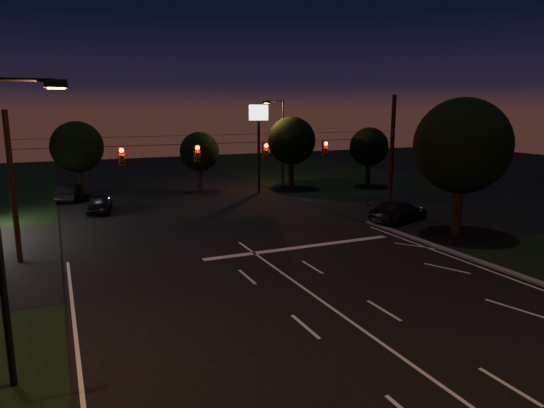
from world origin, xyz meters
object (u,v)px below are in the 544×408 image
car_oncoming_b (69,192)px  car_cross (399,211)px  car_oncoming_a (99,203)px  utility_pole_right (389,221)px  tree_right_near (460,147)px

car_oncoming_b → car_cross: 28.55m
car_oncoming_a → car_oncoming_b: car_oncoming_b is taller
utility_pole_right → car_oncoming_b: size_ratio=1.93×
car_oncoming_a → car_oncoming_b: size_ratio=0.95×
utility_pole_right → tree_right_near: tree_right_near is taller
utility_pole_right → tree_right_near: (1.53, -4.83, 5.68)m
utility_pole_right → car_oncoming_b: utility_pole_right is taller
tree_right_near → car_cross: bearing=102.6°
tree_right_near → car_cross: 6.68m
tree_right_near → car_oncoming_a: (-20.50, 16.66, -4.92)m
utility_pole_right → car_cross: size_ratio=1.69×
utility_pole_right → car_oncoming_b: 27.89m
tree_right_near → car_oncoming_b: 32.68m
tree_right_near → car_cross: size_ratio=1.65×
utility_pole_right → car_oncoming_a: (-18.97, 11.82, 0.76)m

